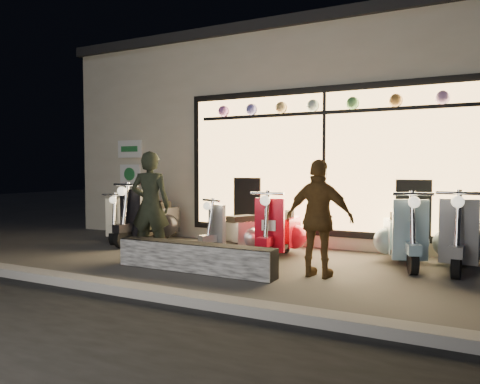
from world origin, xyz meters
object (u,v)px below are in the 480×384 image
at_px(man, 150,205).
at_px(woman, 319,219).
at_px(graffiti_barrier, 195,257).
at_px(scooter_red, 280,230).
at_px(scooter_silver, 239,232).

relative_size(man, woman, 1.09).
bearing_deg(woman, man, 1.95).
xyz_separation_m(graffiti_barrier, woman, (1.63, 0.47, 0.58)).
xyz_separation_m(graffiti_barrier, scooter_red, (0.60, 1.65, 0.21)).
distance_m(scooter_red, woman, 1.61).
xyz_separation_m(scooter_silver, woman, (1.76, -1.11, 0.42)).
height_order(graffiti_barrier, woman, woman).
bearing_deg(woman, scooter_red, -46.79).
xyz_separation_m(graffiti_barrier, man, (-1.13, 0.47, 0.65)).
height_order(scooter_silver, scooter_red, scooter_red).
bearing_deg(scooter_silver, man, -107.32).
height_order(graffiti_barrier, scooter_silver, scooter_silver).
bearing_deg(scooter_red, scooter_silver, -179.98).
bearing_deg(woman, scooter_silver, -30.48).
distance_m(graffiti_barrier, woman, 1.79).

